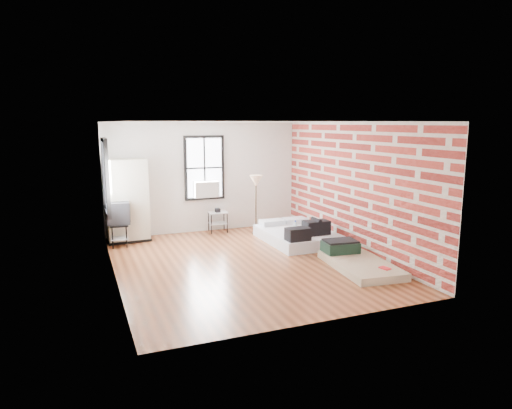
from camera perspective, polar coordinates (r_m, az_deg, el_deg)
name	(u,v)px	position (r m, az deg, el deg)	size (l,w,h in m)	color
ground	(245,263)	(9.26, -1.39, -7.29)	(6.00, 6.00, 0.00)	#5A2D17
room_shell	(249,175)	(9.32, -0.87, 3.74)	(5.02, 6.02, 2.80)	silver
mattress_main	(298,235)	(10.84, 5.31, -3.76)	(1.51, 2.03, 0.65)	silver
mattress_bare	(355,260)	(9.23, 12.33, -6.81)	(1.17, 1.97, 0.40)	tan
wardrobe	(127,201)	(11.14, -15.82, 0.45)	(1.02, 0.62, 1.95)	black
side_table	(218,216)	(11.74, -4.80, -1.48)	(0.49, 0.40, 0.62)	black
floor_lamp	(256,184)	(11.40, 0.00, 2.56)	(0.32, 0.32, 1.50)	#322610
tv_stand	(118,214)	(10.88, -16.84, -1.14)	(0.54, 0.74, 1.02)	black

